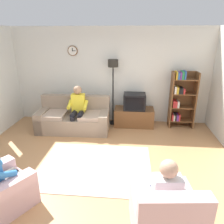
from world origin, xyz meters
The scene contains 11 objects.
ground_plane centered at (0.00, 0.00, 0.00)m, with size 12.00×12.00×0.00m, color #B27F51.
back_wall_assembly centered at (0.00, 2.66, 1.35)m, with size 6.20×0.17×2.70m.
couch centered at (-0.94, 1.80, 0.31)m, with size 1.92×0.93×0.90m.
tv_stand centered at (0.69, 2.25, 0.25)m, with size 1.10×0.56×0.51m.
tv centered at (0.69, 2.23, 0.73)m, with size 0.60×0.49×0.44m.
bookshelf centered at (1.96, 2.32, 0.83)m, with size 0.68×0.36×1.59m.
floor_lamp centered at (0.08, 2.35, 1.45)m, with size 0.28×0.28×1.85m.
armchair_near_bookshelf centered at (1.06, -1.32, 0.29)m, with size 0.89×0.96×0.90m.
area_rug centered at (-0.07, 0.11, 0.01)m, with size 2.20×1.70×0.01m, color #AD9E8E.
person_on_couch centered at (-0.79, 1.69, 0.70)m, with size 0.52×0.54×1.24m.
person_in_right_armchair centered at (1.05, -1.23, 0.60)m, with size 0.54×0.56×1.12m.
Camera 1 is at (0.59, -3.46, 2.48)m, focal length 34.11 mm.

